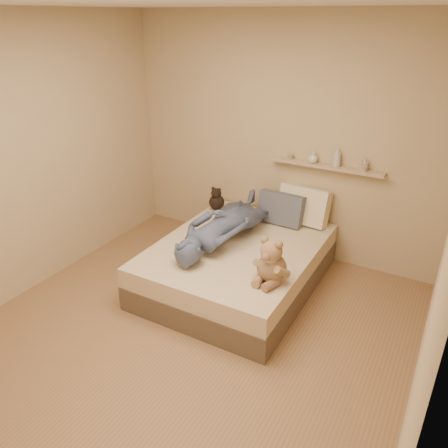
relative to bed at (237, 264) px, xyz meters
The scene contains 10 objects.
room 1.42m from the bed, 90.00° to the right, with size 3.80×3.80×3.80m.
bed is the anchor object (origin of this frame).
game_console 0.74m from the bed, 115.22° to the right, with size 0.18×0.10×0.06m.
teddy_bear 0.81m from the bed, 38.99° to the right, with size 0.35×0.34×0.42m.
dark_plush 0.98m from the bed, 133.58° to the left, with size 0.18×0.18×0.28m.
pillow_cream 1.01m from the bed, 65.66° to the left, with size 0.55×0.16×0.40m, color #F1E7BE.
pillow_grey 0.81m from the bed, 76.25° to the left, with size 0.50×0.14×0.34m, color slate.
person 0.44m from the bed, 164.80° to the left, with size 0.54×1.49×0.36m, color #4A5374.
wall_shelf 1.38m from the bed, 58.82° to the left, with size 1.20×0.12×0.03m, color tan.
shelf_bottles 1.45m from the bed, 57.37° to the left, with size 0.85×0.13×0.20m.
Camera 1 is at (1.76, -2.48, 2.53)m, focal length 35.00 mm.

